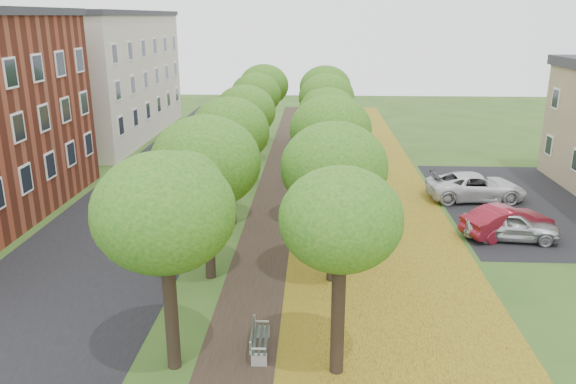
# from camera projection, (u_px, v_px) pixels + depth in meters

# --- Properties ---
(ground) EXTENTS (120.00, 120.00, 0.00)m
(ground) POSITION_uv_depth(u_px,v_px,m) (248.00, 368.00, 16.61)
(ground) COLOR #2D4C19
(ground) RESTS_ON ground
(street_asphalt) EXTENTS (8.00, 70.00, 0.01)m
(street_asphalt) POSITION_uv_depth(u_px,v_px,m) (146.00, 203.00, 31.25)
(street_asphalt) COLOR black
(street_asphalt) RESTS_ON ground
(footpath) EXTENTS (3.20, 70.00, 0.01)m
(footpath) POSITION_uv_depth(u_px,v_px,m) (280.00, 205.00, 30.90)
(footpath) COLOR black
(footpath) RESTS_ON ground
(leaf_verge) EXTENTS (7.50, 70.00, 0.01)m
(leaf_verge) POSITION_uv_depth(u_px,v_px,m) (371.00, 207.00, 30.66)
(leaf_verge) COLOR #A6911E
(leaf_verge) RESTS_ON ground
(parking_lot) EXTENTS (9.00, 16.00, 0.01)m
(parking_lot) POSITION_uv_depth(u_px,v_px,m) (523.00, 203.00, 31.22)
(parking_lot) COLOR black
(parking_lot) RESTS_ON ground
(tree_row_west) EXTENTS (3.77, 33.77, 6.30)m
(tree_row_west) POSITION_uv_depth(u_px,v_px,m) (238.00, 121.00, 29.61)
(tree_row_west) COLOR black
(tree_row_west) RESTS_ON ground
(tree_row_east) EXTENTS (3.77, 33.77, 6.30)m
(tree_row_east) POSITION_uv_depth(u_px,v_px,m) (329.00, 122.00, 29.38)
(tree_row_east) COLOR black
(tree_row_east) RESTS_ON ground
(building_cream) EXTENTS (10.30, 20.30, 10.40)m
(building_cream) POSITION_uv_depth(u_px,v_px,m) (92.00, 75.00, 47.29)
(building_cream) COLOR beige
(building_cream) RESTS_ON ground
(bench) EXTENTS (0.55, 1.72, 0.80)m
(bench) POSITION_uv_depth(u_px,v_px,m) (259.00, 340.00, 17.33)
(bench) COLOR #273129
(bench) RESTS_ON ground
(car_silver) EXTENTS (4.45, 2.19, 1.46)m
(car_silver) POSITION_uv_depth(u_px,v_px,m) (511.00, 224.00, 26.01)
(car_silver) COLOR #BABBBF
(car_silver) RESTS_ON ground
(car_red) EXTENTS (4.66, 3.05, 1.45)m
(car_red) POSITION_uv_depth(u_px,v_px,m) (508.00, 221.00, 26.42)
(car_red) COLOR maroon
(car_red) RESTS_ON ground
(car_grey) EXTENTS (4.71, 1.92, 1.37)m
(car_grey) POSITION_uv_depth(u_px,v_px,m) (472.00, 184.00, 32.40)
(car_grey) COLOR #2F2F33
(car_grey) RESTS_ON ground
(car_white) EXTENTS (5.62, 2.90, 1.52)m
(car_white) POSITION_uv_depth(u_px,v_px,m) (476.00, 187.00, 31.68)
(car_white) COLOR silver
(car_white) RESTS_ON ground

